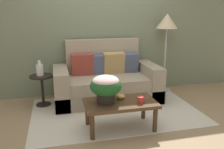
{
  "coord_description": "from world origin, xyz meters",
  "views": [
    {
      "loc": [
        -0.95,
        -3.52,
        1.65
      ],
      "look_at": [
        -0.07,
        0.06,
        0.66
      ],
      "focal_mm": 38.28,
      "sensor_mm": 36.0,
      "label": 1
    }
  ],
  "objects_px": {
    "table_vase": "(40,69)",
    "side_table": "(42,85)",
    "couch": "(106,82)",
    "potted_plant": "(106,86)",
    "coffee_table": "(120,106)",
    "coffee_mug": "(141,100)",
    "snack_bowl": "(120,96)",
    "floor_lamp": "(167,25)"
  },
  "relations": [
    {
      "from": "table_vase",
      "to": "side_table",
      "type": "bearing_deg",
      "value": -12.95
    },
    {
      "from": "couch",
      "to": "potted_plant",
      "type": "distance_m",
      "value": 1.25
    },
    {
      "from": "coffee_table",
      "to": "coffee_mug",
      "type": "relative_size",
      "value": 7.96
    },
    {
      "from": "snack_bowl",
      "to": "coffee_table",
      "type": "bearing_deg",
      "value": -105.03
    },
    {
      "from": "side_table",
      "to": "coffee_mug",
      "type": "bearing_deg",
      "value": -43.45
    },
    {
      "from": "floor_lamp",
      "to": "table_vase",
      "type": "distance_m",
      "value": 2.57
    },
    {
      "from": "coffee_table",
      "to": "potted_plant",
      "type": "xyz_separation_m",
      "value": [
        -0.2,
        0.02,
        0.3
      ]
    },
    {
      "from": "potted_plant",
      "to": "snack_bowl",
      "type": "relative_size",
      "value": 3.28
    },
    {
      "from": "potted_plant",
      "to": "couch",
      "type": "bearing_deg",
      "value": 77.38
    },
    {
      "from": "couch",
      "to": "snack_bowl",
      "type": "relative_size",
      "value": 14.52
    },
    {
      "from": "couch",
      "to": "potted_plant",
      "type": "height_order",
      "value": "couch"
    },
    {
      "from": "coffee_mug",
      "to": "snack_bowl",
      "type": "relative_size",
      "value": 0.95
    },
    {
      "from": "potted_plant",
      "to": "table_vase",
      "type": "height_order",
      "value": "table_vase"
    },
    {
      "from": "snack_bowl",
      "to": "side_table",
      "type": "bearing_deg",
      "value": 136.98
    },
    {
      "from": "coffee_table",
      "to": "snack_bowl",
      "type": "distance_m",
      "value": 0.15
    },
    {
      "from": "snack_bowl",
      "to": "table_vase",
      "type": "distance_m",
      "value": 1.58
    },
    {
      "from": "snack_bowl",
      "to": "potted_plant",
      "type": "bearing_deg",
      "value": -158.51
    },
    {
      "from": "coffee_table",
      "to": "side_table",
      "type": "bearing_deg",
      "value": 133.33
    },
    {
      "from": "side_table",
      "to": "table_vase",
      "type": "relative_size",
      "value": 2.14
    },
    {
      "from": "floor_lamp",
      "to": "couch",
      "type": "bearing_deg",
      "value": -171.51
    },
    {
      "from": "couch",
      "to": "side_table",
      "type": "xyz_separation_m",
      "value": [
        -1.16,
        -0.04,
        0.04
      ]
    },
    {
      "from": "coffee_table",
      "to": "potted_plant",
      "type": "distance_m",
      "value": 0.36
    },
    {
      "from": "coffee_mug",
      "to": "snack_bowl",
      "type": "distance_m",
      "value": 0.32
    },
    {
      "from": "couch",
      "to": "coffee_table",
      "type": "height_order",
      "value": "couch"
    },
    {
      "from": "side_table",
      "to": "potted_plant",
      "type": "relative_size",
      "value": 1.28
    },
    {
      "from": "coffee_table",
      "to": "potted_plant",
      "type": "height_order",
      "value": "potted_plant"
    },
    {
      "from": "couch",
      "to": "coffee_mug",
      "type": "distance_m",
      "value": 1.35
    },
    {
      "from": "side_table",
      "to": "potted_plant",
      "type": "xyz_separation_m",
      "value": [
        0.9,
        -1.15,
        0.27
      ]
    },
    {
      "from": "snack_bowl",
      "to": "table_vase",
      "type": "xyz_separation_m",
      "value": [
        -1.15,
        1.06,
        0.21
      ]
    },
    {
      "from": "potted_plant",
      "to": "coffee_table",
      "type": "bearing_deg",
      "value": -5.65
    },
    {
      "from": "coffee_table",
      "to": "table_vase",
      "type": "distance_m",
      "value": 1.65
    },
    {
      "from": "couch",
      "to": "snack_bowl",
      "type": "bearing_deg",
      "value": -91.72
    },
    {
      "from": "coffee_table",
      "to": "snack_bowl",
      "type": "height_order",
      "value": "snack_bowl"
    },
    {
      "from": "side_table",
      "to": "table_vase",
      "type": "bearing_deg",
      "value": 167.05
    },
    {
      "from": "snack_bowl",
      "to": "couch",
      "type": "bearing_deg",
      "value": 88.28
    },
    {
      "from": "potted_plant",
      "to": "coffee_mug",
      "type": "relative_size",
      "value": 3.45
    },
    {
      "from": "couch",
      "to": "table_vase",
      "type": "bearing_deg",
      "value": -178.25
    },
    {
      "from": "coffee_mug",
      "to": "table_vase",
      "type": "xyz_separation_m",
      "value": [
        -1.38,
        1.29,
        0.2
      ]
    },
    {
      "from": "couch",
      "to": "potted_plant",
      "type": "bearing_deg",
      "value": -102.62
    },
    {
      "from": "floor_lamp",
      "to": "potted_plant",
      "type": "bearing_deg",
      "value": -138.24
    },
    {
      "from": "coffee_mug",
      "to": "table_vase",
      "type": "distance_m",
      "value": 1.9
    },
    {
      "from": "couch",
      "to": "coffee_mug",
      "type": "height_order",
      "value": "couch"
    }
  ]
}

